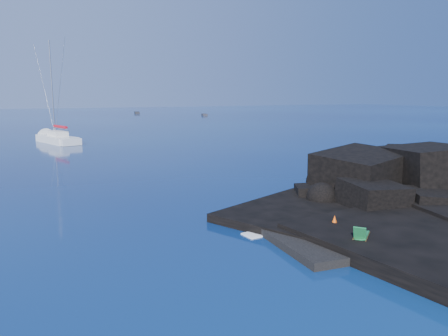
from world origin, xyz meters
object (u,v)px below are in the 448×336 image
(sunbather, at_px, (381,217))
(distant_boat_b, at_px, (204,116))
(deck_chair, at_px, (362,231))
(marker_cone, at_px, (334,222))
(distant_boat_a, at_px, (137,114))
(sailboat, at_px, (57,143))

(sunbather, relative_size, distant_boat_b, 0.41)
(deck_chair, relative_size, marker_cone, 2.30)
(marker_cone, relative_size, distant_boat_a, 0.13)
(distant_boat_b, bearing_deg, marker_cone, -96.00)
(distant_boat_b, bearing_deg, sailboat, -114.18)
(sailboat, distance_m, distant_boat_b, 77.01)
(deck_chair, xyz_separation_m, distant_boat_a, (27.72, 132.13, -0.83))
(deck_chair, height_order, marker_cone, deck_chair)
(sailboat, relative_size, deck_chair, 9.75)
(marker_cone, bearing_deg, sailboat, 98.40)
(sunbather, height_order, distant_boat_b, sunbather)
(sailboat, xyz_separation_m, sunbather, (9.96, -47.94, 0.52))
(sunbather, distance_m, marker_cone, 2.91)
(marker_cone, bearing_deg, distant_boat_a, 78.11)
(sunbather, height_order, distant_boat_a, sunbather)
(deck_chair, bearing_deg, sunbather, -7.21)
(marker_cone, bearing_deg, sunbather, -2.55)
(sunbather, height_order, marker_cone, marker_cone)
(sunbather, xyz_separation_m, marker_cone, (-2.90, 0.13, 0.14))
(deck_chair, bearing_deg, distant_boat_b, 30.42)
(sailboat, relative_size, marker_cone, 22.43)
(deck_chair, height_order, distant_boat_b, deck_chair)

